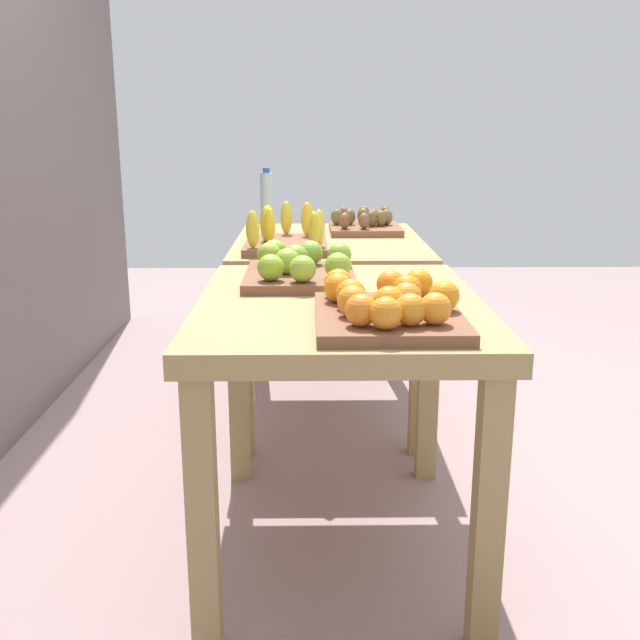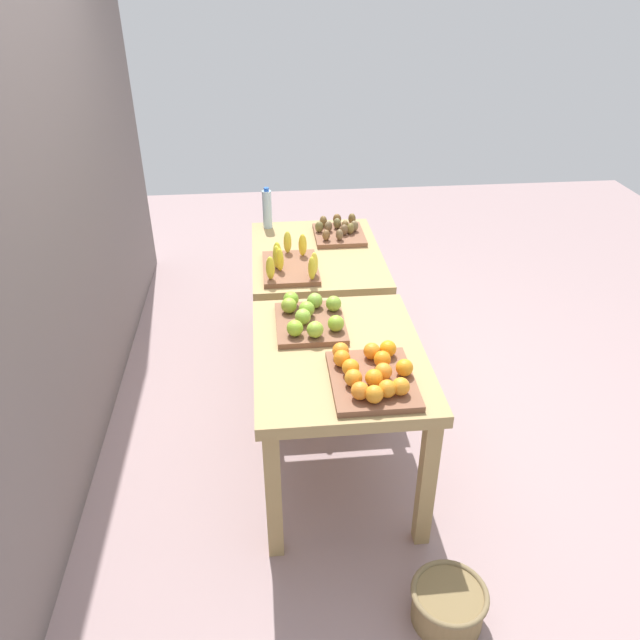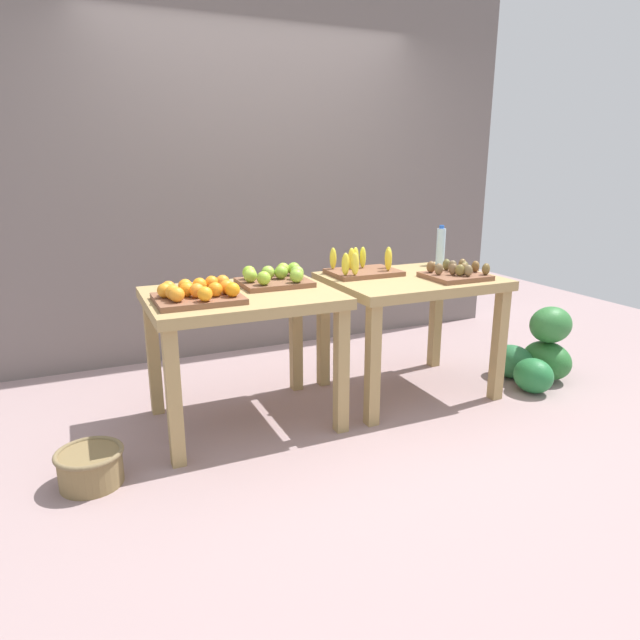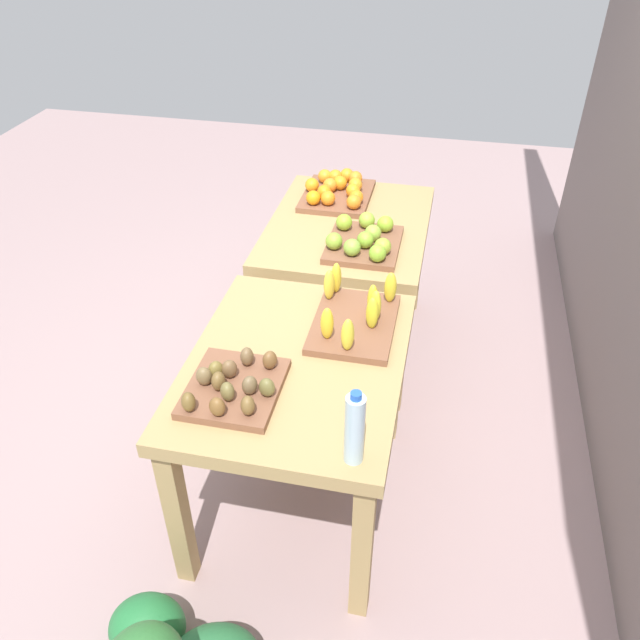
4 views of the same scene
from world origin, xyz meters
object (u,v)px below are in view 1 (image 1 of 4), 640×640
Objects in this scene: display_table_left at (339,338)px; apple_bin at (299,267)px; display_table_right at (329,266)px; watermelon_pile at (362,317)px; water_bottle at (267,199)px; orange_bin at (388,306)px; kiwi_bin at (364,224)px; banana_crate at (286,238)px.

apple_bin is at bearing 25.69° from display_table_left.
watermelon_pile is (0.93, -0.22, -0.47)m from display_table_right.
display_table_right is 2.50× the size of apple_bin.
water_bottle is 0.45× the size of watermelon_pile.
apple_bin is 1.94m from watermelon_pile.
display_table_right is at bearing 4.50° from orange_bin.
water_bottle reaches higher than watermelon_pile.
apple_bin reaches higher than display_table_left.
kiwi_bin is 0.60× the size of watermelon_pile.
display_table_right is 0.90m from apple_bin.
water_bottle is at bearing 7.56° from apple_bin.
banana_crate is 1.21× the size of kiwi_bin.
orange_bin is at bearing 177.34° from watermelon_pile.
display_table_left is 2.50× the size of apple_bin.
kiwi_bin is at bearing -35.69° from banana_crate.
apple_bin is at bearing 169.53° from watermelon_pile.
orange_bin is 1.61m from kiwi_bin.
orange_bin reaches higher than watermelon_pile.
display_table_right is 3.75× the size of water_bottle.
display_table_left is at bearing -169.38° from water_bottle.
kiwi_bin is (1.61, -0.06, -0.01)m from orange_bin.
orange_bin is 1.16m from banana_crate.
apple_bin is (-0.88, 0.12, 0.16)m from display_table_right.
water_bottle is at bearing 9.31° from banana_crate.
watermelon_pile is (2.05, -0.22, -0.47)m from display_table_left.
orange_bin is 2.40m from watermelon_pile.
display_table_right is 2.36× the size of banana_crate.
display_table_right is 0.35m from banana_crate.
display_table_left is at bearing -168.34° from banana_crate.
display_table_left is at bearing 22.50° from orange_bin.
orange_bin is (-0.26, -0.11, 0.16)m from display_table_left.
watermelon_pile is at bearing -45.40° from water_bottle.
orange_bin is 1.21× the size of kiwi_bin.
banana_crate is 1.59× the size of water_bottle.
banana_crate is (1.13, 0.29, 0.00)m from orange_bin.
display_table_right reaches higher than watermelon_pile.
watermelon_pile is at bearing -2.66° from orange_bin.
kiwi_bin is 0.51m from water_bottle.
banana_crate is 0.59m from kiwi_bin.
display_table_left is 1.60m from water_bottle.
banana_crate reaches higher than display_table_right.
display_table_left is 2.12m from watermelon_pile.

